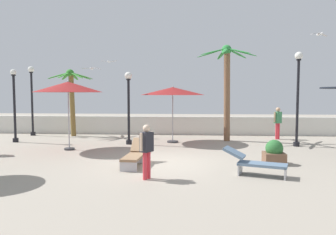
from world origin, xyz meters
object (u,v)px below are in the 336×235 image
lamp_post_0 (129,100)px  seagull_1 (109,61)px  guest_0 (147,146)px  seagull_2 (319,34)px  planter (274,153)px  guest_2 (278,120)px  lounge_chair_0 (135,154)px  patio_umbrella_0 (68,87)px  lounge_chair_1 (255,162)px  palm_tree_0 (227,80)px  patio_umbrella_2 (173,91)px  palm_tree_1 (71,92)px  lamp_post_1 (14,103)px  lamp_post_3 (298,89)px  lamp_post_2 (32,94)px  seagull_0 (92,68)px

lamp_post_0 → seagull_1: (-2.40, 5.81, 2.43)m
guest_0 → seagull_2: 11.61m
planter → guest_2: bearing=74.6°
seagull_2 → seagull_1: bearing=158.8°
guest_2 → planter: guest_2 is taller
guest_2 → guest_0: bearing=-124.1°
lounge_chair_0 → seagull_2: 11.25m
lounge_chair_0 → seagull_2: size_ratio=1.90×
patio_umbrella_0 → seagull_1: (-0.12, 7.56, 1.84)m
lounge_chair_1 → planter: (0.99, 1.67, -0.02)m
guest_0 → lamp_post_0: bearing=105.3°
lamp_post_0 → seagull_2: (9.27, 1.27, 3.24)m
palm_tree_0 → guest_2: 3.60m
lounge_chair_0 → patio_umbrella_2: bearing=79.9°
palm_tree_1 → guest_0: palm_tree_1 is taller
lounge_chair_1 → planter: size_ratio=2.26×
patio_umbrella_0 → lamp_post_1: 4.17m
lounge_chair_0 → palm_tree_1: bearing=123.6°
palm_tree_1 → lounge_chair_0: 9.26m
lamp_post_0 → patio_umbrella_0: bearing=-142.5°
palm_tree_1 → lounge_chair_1: palm_tree_1 is taller
seagull_1 → planter: seagull_1 is taller
palm_tree_0 → seagull_2: 4.97m
patio_umbrella_0 → palm_tree_1: bearing=109.0°
seagull_1 → patio_umbrella_0: bearing=-89.1°
lamp_post_0 → lamp_post_3: 7.90m
palm_tree_1 → lamp_post_2: (-2.39, 0.08, -0.14)m
seagull_0 → lounge_chair_0: bearing=-63.4°
palm_tree_0 → lamp_post_0: size_ratio=1.42×
guest_2 → seagull_0: size_ratio=1.37×
lounge_chair_1 → guest_2: (2.74, 8.04, 0.64)m
patio_umbrella_2 → lamp_post_0: size_ratio=0.92×
patio_umbrella_2 → patio_umbrella_0: bearing=-150.3°
lamp_post_0 → seagull_2: 9.90m
patio_umbrella_2 → lamp_post_0: 2.25m
patio_umbrella_2 → guest_2: patio_umbrella_2 is taller
palm_tree_1 → guest_2: bearing=-2.6°
lamp_post_2 → guest_0: size_ratio=2.57×
lounge_chair_0 → planter: planter is taller
lamp_post_0 → lounge_chair_0: bearing=-76.6°
lamp_post_1 → planter: lamp_post_1 is taller
palm_tree_0 → lounge_chair_1: bearing=-89.4°
lamp_post_1 → guest_2: bearing=8.5°
patio_umbrella_0 → lamp_post_2: 6.13m
lounge_chair_1 → seagull_0: 11.91m
guest_2 → seagull_2: seagull_2 is taller
lamp_post_3 → guest_0: bearing=-134.2°
lamp_post_0 → lamp_post_3: size_ratio=0.80×
planter → lounge_chair_1: bearing=-120.6°
guest_0 → seagull_2: (7.53, 7.66, 4.42)m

